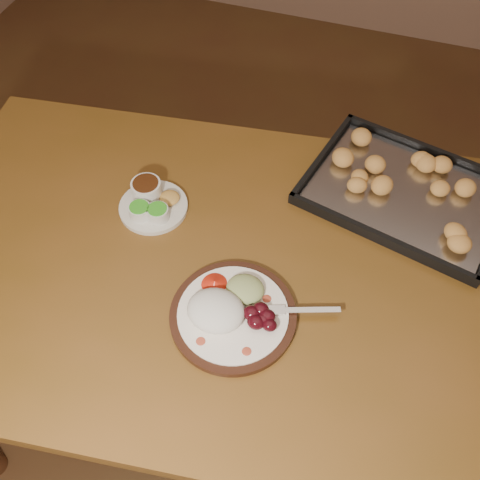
% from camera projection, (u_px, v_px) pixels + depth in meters
% --- Properties ---
extents(ground, '(4.00, 4.00, 0.00)m').
position_uv_depth(ground, '(244.00, 321.00, 1.95)').
color(ground, '#513A1B').
rests_on(ground, ground).
extents(dining_table, '(1.60, 1.08, 0.75)m').
position_uv_depth(dining_table, '(235.00, 288.00, 1.27)').
color(dining_table, brown).
rests_on(dining_table, ground).
extents(dinner_plate, '(0.34, 0.26, 0.06)m').
position_uv_depth(dinner_plate, '(231.00, 311.00, 1.10)').
color(dinner_plate, black).
rests_on(dinner_plate, dining_table).
extents(condiment_saucer, '(0.16, 0.16, 0.06)m').
position_uv_depth(condiment_saucer, '(151.00, 202.00, 1.27)').
color(condiment_saucer, silver).
rests_on(condiment_saucer, dining_table).
extents(baking_tray, '(0.53, 0.44, 0.05)m').
position_uv_depth(baking_tray, '(405.00, 191.00, 1.30)').
color(baking_tray, black).
rests_on(baking_tray, dining_table).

